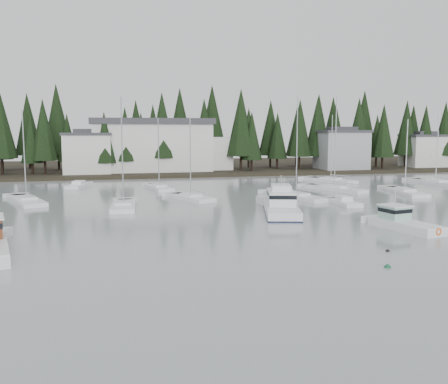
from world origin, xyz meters
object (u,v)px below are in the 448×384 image
at_px(cabin_cruiser_center, 281,207).
at_px(sailboat_6, 296,197).
at_px(sailboat_8, 191,199).
at_px(sailboat_4, 334,190).
at_px(house_east_a, 341,149).
at_px(sailboat_0, 124,207).
at_px(sailboat_9, 159,189).
at_px(sailboat_2, 405,193).
at_px(runabout_3, 79,186).
at_px(sailboat_7, 435,184).
at_px(sailboat_11, 331,181).
at_px(house_west, 87,152).
at_px(house_east_b, 424,150).
at_px(sailboat_3, 27,202).
at_px(harbor_inn, 162,146).
at_px(runabout_1, 344,203).
at_px(lobster_boat_teal, 403,224).

height_order(cabin_cruiser_center, sailboat_6, sailboat_6).
bearing_deg(sailboat_8, sailboat_4, -99.87).
bearing_deg(sailboat_4, house_east_a, -49.67).
bearing_deg(sailboat_4, sailboat_0, 86.15).
bearing_deg(sailboat_9, sailboat_2, -120.82).
bearing_deg(runabout_3, sailboat_7, -81.76).
relative_size(sailboat_8, sailboat_11, 0.92).
bearing_deg(sailboat_11, sailboat_8, 98.46).
bearing_deg(house_west, house_east_b, 0.75).
height_order(sailboat_3, sailboat_7, sailboat_7).
relative_size(house_west, sailboat_9, 0.84).
distance_m(house_east_a, sailboat_4, 36.73).
bearing_deg(runabout_3, house_east_a, -53.88).
relative_size(sailboat_7, sailboat_8, 1.14).
bearing_deg(house_east_a, house_west, 178.94).
xyz_separation_m(sailboat_2, sailboat_9, (-33.69, 13.14, 0.01)).
xyz_separation_m(harbor_inn, runabout_3, (-15.80, -23.49, -5.64)).
height_order(harbor_inn, sailboat_8, harbor_inn).
distance_m(sailboat_0, sailboat_6, 22.99).
height_order(sailboat_2, sailboat_6, sailboat_6).
xyz_separation_m(sailboat_7, runabout_1, (-25.82, -17.89, 0.07)).
bearing_deg(sailboat_2, runabout_1, 128.89).
relative_size(sailboat_4, sailboat_8, 1.29).
bearing_deg(runabout_1, sailboat_8, 63.63).
xyz_separation_m(house_east_b, sailboat_2, (-30.90, -40.09, -4.35)).
bearing_deg(sailboat_0, house_east_a, -44.80).
bearing_deg(sailboat_6, runabout_3, 39.42).
height_order(house_west, sailboat_2, sailboat_2).
bearing_deg(sailboat_11, sailboat_9, 75.50).
xyz_separation_m(sailboat_9, runabout_3, (-12.17, 5.80, 0.07)).
bearing_deg(house_east_b, sailboat_4, -138.75).
relative_size(house_east_b, harbor_inn, 0.32).
xyz_separation_m(house_east_a, sailboat_8, (-39.75, -37.27, -4.84)).
height_order(house_east_a, sailboat_3, sailboat_3).
height_order(house_east_b, cabin_cruiser_center, house_east_b).
relative_size(sailboat_4, sailboat_6, 1.04).
distance_m(house_east_a, cabin_cruiser_center, 59.68).
bearing_deg(lobster_boat_teal, sailboat_11, -28.36).
bearing_deg(runabout_3, harbor_inn, -17.09).
bearing_deg(cabin_cruiser_center, sailboat_2, -46.97).
bearing_deg(sailboat_0, lobster_boat_teal, -123.38).
xyz_separation_m(house_east_a, sailboat_6, (-25.80, -38.98, -4.84)).
bearing_deg(sailboat_0, house_east_b, -53.75).
bearing_deg(house_east_b, house_east_a, -174.81).
height_order(sailboat_8, sailboat_9, sailboat_9).
distance_m(sailboat_11, runabout_3, 42.69).
height_order(lobster_boat_teal, sailboat_7, sailboat_7).
relative_size(cabin_cruiser_center, lobster_boat_teal, 1.52).
height_order(sailboat_7, sailboat_11, sailboat_7).
bearing_deg(house_west, cabin_cruiser_center, -66.71).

